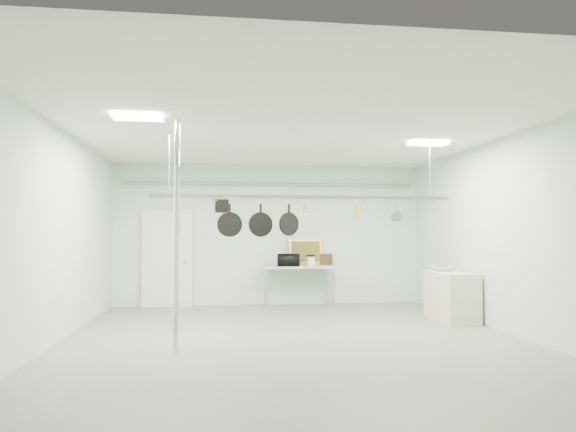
{
  "coord_description": "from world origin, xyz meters",
  "views": [
    {
      "loc": [
        -1.07,
        -7.72,
        1.61
      ],
      "look_at": [
        0.04,
        1.0,
        1.92
      ],
      "focal_mm": 32.0,
      "sensor_mm": 36.0,
      "label": 1
    }
  ],
  "objects": [
    {
      "name": "whisk",
      "position": [
        0.21,
        0.3,
        1.91
      ],
      "size": [
        0.22,
        0.22,
        0.35
      ],
      "primitive_type": null,
      "rotation": [
        0.0,
        0.0,
        -0.2
      ],
      "color": "#ADAEB1",
      "rests_on": "pot_rack"
    },
    {
      "name": "coffee_canister",
      "position": [
        0.85,
        3.41,
        1.01
      ],
      "size": [
        0.22,
        0.22,
        0.21
      ],
      "primitive_type": "cylinder",
      "rotation": [
        0.0,
        0.0,
        0.32
      ],
      "color": "silver",
      "rests_on": "prep_table"
    },
    {
      "name": "saucepan",
      "position": [
        1.72,
        0.3,
        1.94
      ],
      "size": [
        0.17,
        0.11,
        0.29
      ],
      "primitive_type": null,
      "rotation": [
        0.0,
        0.0,
        -0.07
      ],
      "color": "#A5A5A9",
      "rests_on": "pot_rack"
    },
    {
      "name": "fruit_cluster",
      "position": [
        3.1,
        1.69,
        0.99
      ],
      "size": [
        0.24,
        0.24,
        0.09
      ],
      "primitive_type": null,
      "color": "#B31016",
      "rests_on": "fruit_bowl"
    },
    {
      "name": "ceiling",
      "position": [
        0.0,
        0.0,
        3.19
      ],
      "size": [
        7.0,
        8.0,
        0.02
      ],
      "primitive_type": "cube",
      "color": "silver",
      "rests_on": "back_wall"
    },
    {
      "name": "painting_large",
      "position": [
        0.81,
        3.9,
        1.2
      ],
      "size": [
        0.79,
        0.19,
        0.58
      ],
      "primitive_type": "cube",
      "rotation": [
        -0.14,
        0.0,
        0.07
      ],
      "color": "orange",
      "rests_on": "prep_table"
    },
    {
      "name": "light_panel_left",
      "position": [
        -2.2,
        -0.8,
        3.16
      ],
      "size": [
        0.65,
        0.3,
        0.05
      ],
      "primitive_type": "cube",
      "color": "white",
      "rests_on": "ceiling"
    },
    {
      "name": "pot_rack",
      "position": [
        0.2,
        0.3,
        2.23
      ],
      "size": [
        4.8,
        0.06,
        1.0
      ],
      "color": "#B7B7BC",
      "rests_on": "ceiling"
    },
    {
      "name": "door",
      "position": [
        -2.3,
        3.94,
        1.05
      ],
      "size": [
        1.1,
        0.1,
        2.2
      ],
      "primitive_type": "cube",
      "color": "silver",
      "rests_on": "floor"
    },
    {
      "name": "back_wall",
      "position": [
        0.0,
        3.99,
        1.6
      ],
      "size": [
        7.0,
        0.02,
        3.2
      ],
      "primitive_type": "cube",
      "color": "#ABCEBF",
      "rests_on": "floor"
    },
    {
      "name": "skillet_left",
      "position": [
        -0.97,
        0.3,
        1.82
      ],
      "size": [
        0.39,
        0.06,
        0.52
      ],
      "primitive_type": null,
      "rotation": [
        0.0,
        0.0,
        0.01
      ],
      "color": "black",
      "rests_on": "pot_rack"
    },
    {
      "name": "light_panel_right",
      "position": [
        2.4,
        0.6,
        3.16
      ],
      "size": [
        0.65,
        0.3,
        0.05
      ],
      "primitive_type": "cube",
      "color": "white",
      "rests_on": "ceiling"
    },
    {
      "name": "skillet_right",
      "position": [
        -0.04,
        0.3,
        1.83
      ],
      "size": [
        0.36,
        0.22,
        0.5
      ],
      "primitive_type": null,
      "rotation": [
        0.0,
        0.0,
        0.46
      ],
      "color": "black",
      "rests_on": "pot_rack"
    },
    {
      "name": "fruit_bowl",
      "position": [
        3.1,
        1.69,
        0.95
      ],
      "size": [
        0.42,
        0.42,
        0.09
      ],
      "primitive_type": "imported",
      "rotation": [
        0.0,
        0.0,
        0.1
      ],
      "color": "silver",
      "rests_on": "side_cabinet"
    },
    {
      "name": "right_wall",
      "position": [
        3.49,
        0.0,
        1.6
      ],
      "size": [
        0.02,
        8.0,
        3.2
      ],
      "primitive_type": "cube",
      "color": "#ABCEBF",
      "rests_on": "floor"
    },
    {
      "name": "painting_small",
      "position": [
        1.28,
        3.9,
        1.03
      ],
      "size": [
        0.3,
        0.1,
        0.25
      ],
      "primitive_type": "cube",
      "rotation": [
        -0.17,
        0.0,
        0.06
      ],
      "color": "#322611",
      "rests_on": "prep_table"
    },
    {
      "name": "grater",
      "position": [
        1.06,
        0.3,
        1.97
      ],
      "size": [
        0.1,
        0.03,
        0.23
      ],
      "primitive_type": null,
      "rotation": [
        0.0,
        0.0,
        -0.12
      ],
      "color": "yellow",
      "rests_on": "pot_rack"
    },
    {
      "name": "microwave",
      "position": [
        0.36,
        3.51,
        1.04
      ],
      "size": [
        0.5,
        0.36,
        0.27
      ],
      "primitive_type": "imported",
      "rotation": [
        0.0,
        0.0,
        3.07
      ],
      "color": "black",
      "rests_on": "prep_table"
    },
    {
      "name": "conduit_pipe",
      "position": [
        0.0,
        3.9,
        2.75
      ],
      "size": [
        6.6,
        0.07,
        0.07
      ],
      "primitive_type": "cylinder",
      "rotation": [
        0.0,
        1.57,
        0.0
      ],
      "color": "gray",
      "rests_on": "back_wall"
    },
    {
      "name": "floor",
      "position": [
        0.0,
        0.0,
        0.0
      ],
      "size": [
        8.0,
        8.0,
        0.0
      ],
      "primitive_type": "plane",
      "color": "gray",
      "rests_on": "ground"
    },
    {
      "name": "side_cabinet",
      "position": [
        3.15,
        1.4,
        0.45
      ],
      "size": [
        0.6,
        1.2,
        0.9
      ],
      "primitive_type": "cube",
      "color": "beige",
      "rests_on": "floor"
    },
    {
      "name": "chrome_pole",
      "position": [
        -1.7,
        -0.6,
        1.6
      ],
      "size": [
        0.08,
        0.08,
        3.2
      ],
      "primitive_type": "cylinder",
      "color": "silver",
      "rests_on": "floor"
    },
    {
      "name": "prep_table",
      "position": [
        0.6,
        3.6,
        0.83
      ],
      "size": [
        1.6,
        0.7,
        0.91
      ],
      "color": "#A8C6B2",
      "rests_on": "floor"
    },
    {
      "name": "wall_vent",
      "position": [
        -1.1,
        3.97,
        2.25
      ],
      "size": [
        0.3,
        0.04,
        0.3
      ],
      "primitive_type": "cube",
      "color": "black",
      "rests_on": "back_wall"
    },
    {
      "name": "skillet_mid",
      "position": [
        -0.49,
        0.3,
        1.82
      ],
      "size": [
        0.39,
        0.12,
        0.52
      ],
      "primitive_type": null,
      "rotation": [
        0.0,
        0.0,
        0.16
      ],
      "color": "black",
      "rests_on": "pot_rack"
    }
  ]
}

